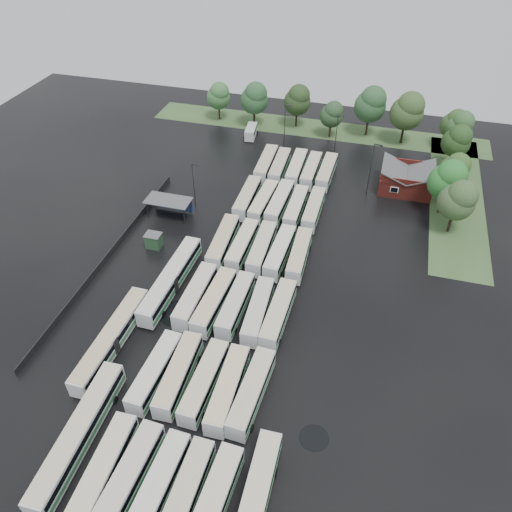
# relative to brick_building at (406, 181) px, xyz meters

# --- Properties ---
(ground) EXTENTS (160.00, 160.00, 0.00)m
(ground) POSITION_rel_brick_building_xyz_m (-24.00, -42.77, -1.87)
(ground) COLOR black
(ground) RESTS_ON ground
(brick_building) EXTENTS (10.07, 8.60, 5.39)m
(brick_building) POSITION_rel_brick_building_xyz_m (0.00, 0.00, 0.00)
(brick_building) COLOR maroon
(brick_building) RESTS_ON ground
(wash_shed) EXTENTS (8.20, 4.20, 3.58)m
(wash_shed) POSITION_rel_brick_building_xyz_m (-41.20, -20.74, 1.12)
(wash_shed) COLOR #2D2D30
(wash_shed) RESTS_ON ground
(utility_hut) EXTENTS (2.70, 2.20, 2.62)m
(utility_hut) POSITION_rel_brick_building_xyz_m (-40.20, -30.17, -0.55)
(utility_hut) COLOR #244729
(utility_hut) RESTS_ON ground
(grass_strip_north) EXTENTS (80.00, 10.00, 0.01)m
(grass_strip_north) POSITION_rel_brick_building_xyz_m (-22.00, 22.03, -1.86)
(grass_strip_north) COLOR #3B5B2D
(grass_strip_north) RESTS_ON ground
(grass_strip_east) EXTENTS (10.00, 50.00, 0.01)m
(grass_strip_east) POSITION_rel_brick_building_xyz_m (10.00, 0.03, -1.86)
(grass_strip_east) COLOR #3B5B2D
(grass_strip_east) RESTS_ON ground
(west_fence) EXTENTS (0.10, 50.00, 1.20)m
(west_fence) POSITION_rel_brick_building_xyz_m (-46.20, -34.77, -1.27)
(west_fence) COLOR #2D2D30
(west_fence) RESTS_ON ground
(bus_r0c0) EXTENTS (2.99, 12.22, 3.38)m
(bus_r0c0) POSITION_rel_brick_building_xyz_m (-28.23, -68.64, -0.01)
(bus_r0c0) COLOR silver
(bus_r0c0) RESTS_ON ground
(bus_r0c1) EXTENTS (3.05, 12.19, 3.37)m
(bus_r0c1) POSITION_rel_brick_building_xyz_m (-25.26, -68.75, -0.01)
(bus_r0c1) COLOR silver
(bus_r0c1) RESTS_ON ground
(bus_r0c2) EXTENTS (2.95, 12.11, 3.35)m
(bus_r0c2) POSITION_rel_brick_building_xyz_m (-21.89, -68.98, -0.02)
(bus_r0c2) COLOR silver
(bus_r0c2) RESTS_ON ground
(bus_r0c3) EXTENTS (2.58, 11.70, 3.25)m
(bus_r0c3) POSITION_rel_brick_building_xyz_m (-18.86, -68.84, -0.08)
(bus_r0c3) COLOR silver
(bus_r0c3) RESTS_ON ground
(bus_r0c4) EXTENTS (3.09, 12.27, 3.39)m
(bus_r0c4) POSITION_rel_brick_building_xyz_m (-15.80, -69.01, -0.00)
(bus_r0c4) COLOR silver
(bus_r0c4) RESTS_ON ground
(bus_r1c0) EXTENTS (2.88, 11.74, 3.25)m
(bus_r1c0) POSITION_rel_brick_building_xyz_m (-28.36, -55.34, -0.08)
(bus_r1c0) COLOR silver
(bus_r1c0) RESTS_ON ground
(bus_r1c1) EXTENTS (2.94, 11.97, 3.31)m
(bus_r1c1) POSITION_rel_brick_building_xyz_m (-25.34, -54.95, -0.05)
(bus_r1c1) COLOR silver
(bus_r1c1) RESTS_ON ground
(bus_r1c2) EXTENTS (2.76, 11.81, 3.27)m
(bus_r1c2) POSITION_rel_brick_building_xyz_m (-21.82, -55.13, -0.07)
(bus_r1c2) COLOR silver
(bus_r1c2) RESTS_ON ground
(bus_r1c3) EXTENTS (2.84, 11.98, 3.32)m
(bus_r1c3) POSITION_rel_brick_building_xyz_m (-18.68, -55.36, -0.04)
(bus_r1c3) COLOR silver
(bus_r1c3) RESTS_ON ground
(bus_r1c4) EXTENTS (3.11, 12.08, 3.33)m
(bus_r1c4) POSITION_rel_brick_building_xyz_m (-15.73, -55.01, -0.03)
(bus_r1c4) COLOR silver
(bus_r1c4) RESTS_ON ground
(bus_r2c0) EXTENTS (2.72, 12.19, 3.39)m
(bus_r2c0) POSITION_rel_brick_building_xyz_m (-28.31, -41.24, -0.00)
(bus_r2c0) COLOR silver
(bus_r2c0) RESTS_ON ground
(bus_r2c1) EXTENTS (3.14, 12.36, 3.41)m
(bus_r2c1) POSITION_rel_brick_building_xyz_m (-25.27, -41.62, 0.01)
(bus_r2c1) COLOR silver
(bus_r2c1) RESTS_ON ground
(bus_r2c2) EXTENTS (2.59, 11.74, 3.26)m
(bus_r2c2) POSITION_rel_brick_building_xyz_m (-22.13, -41.28, -0.07)
(bus_r2c2) COLOR silver
(bus_r2c2) RESTS_ON ground
(bus_r2c3) EXTENTS (3.05, 11.84, 3.27)m
(bus_r2c3) POSITION_rel_brick_building_xyz_m (-18.64, -41.64, -0.07)
(bus_r2c3) COLOR silver
(bus_r2c3) RESTS_ON ground
(bus_r2c4) EXTENTS (2.80, 12.13, 3.36)m
(bus_r2c4) POSITION_rel_brick_building_xyz_m (-15.70, -41.45, -0.02)
(bus_r2c4) COLOR silver
(bus_r2c4) RESTS_ON ground
(bus_r3c0) EXTENTS (3.18, 12.35, 3.41)m
(bus_r3c0) POSITION_rel_brick_building_xyz_m (-28.50, -27.98, 0.01)
(bus_r3c0) COLOR silver
(bus_r3c0) RESTS_ON ground
(bus_r3c1) EXTENTS (2.57, 11.66, 3.24)m
(bus_r3c1) POSITION_rel_brick_building_xyz_m (-25.18, -27.82, -0.08)
(bus_r3c1) COLOR silver
(bus_r3c1) RESTS_ON ground
(bus_r3c2) EXTENTS (2.83, 11.91, 3.30)m
(bus_r3c2) POSITION_rel_brick_building_xyz_m (-21.87, -27.80, -0.05)
(bus_r3c2) COLOR silver
(bus_r3c2) RESTS_ON ground
(bus_r3c3) EXTENTS (2.87, 11.93, 3.30)m
(bus_r3c3) POSITION_rel_brick_building_xyz_m (-18.75, -27.96, -0.05)
(bus_r3c3) COLOR silver
(bus_r3c3) RESTS_ON ground
(bus_r3c4) EXTENTS (2.81, 11.73, 3.25)m
(bus_r3c4) POSITION_rel_brick_building_xyz_m (-15.55, -27.76, -0.08)
(bus_r3c4) COLOR silver
(bus_r3c4) RESTS_ON ground
(bus_r4c0) EXTENTS (2.73, 11.93, 3.31)m
(bus_r4c0) POSITION_rel_brick_building_xyz_m (-28.39, -14.07, -0.05)
(bus_r4c0) COLOR silver
(bus_r4c0) RESTS_ON ground
(bus_r4c1) EXTENTS (2.98, 11.76, 3.25)m
(bus_r4c1) POSITION_rel_brick_building_xyz_m (-25.18, -14.43, -0.08)
(bus_r4c1) COLOR silver
(bus_r4c1) RESTS_ON ground
(bus_r4c2) EXTENTS (2.94, 12.31, 3.41)m
(bus_r4c2) POSITION_rel_brick_building_xyz_m (-22.16, -14.07, 0.01)
(bus_r4c2) COLOR silver
(bus_r4c2) RESTS_ON ground
(bus_r4c3) EXTENTS (2.48, 11.57, 3.22)m
(bus_r4c3) POSITION_rel_brick_building_xyz_m (-18.94, -14.64, -0.09)
(bus_r4c3) COLOR silver
(bus_r4c3) RESTS_ON ground
(bus_r4c4) EXTENTS (2.47, 11.56, 3.22)m
(bus_r4c4) POSITION_rel_brick_building_xyz_m (-15.72, -14.30, -0.10)
(bus_r4c4) COLOR silver
(bus_r4c4) RESTS_ON ground
(bus_r5c0) EXTENTS (2.99, 12.22, 3.38)m
(bus_r5c0) POSITION_rel_brick_building_xyz_m (-28.23, -0.88, -0.01)
(bus_r5c0) COLOR silver
(bus_r5c0) RESTS_ON ground
(bus_r5c1) EXTENTS (2.87, 11.80, 3.26)m
(bus_r5c1) POSITION_rel_brick_building_xyz_m (-25.30, -1.02, -0.07)
(bus_r5c1) COLOR silver
(bus_r5c1) RESTS_ON ground
(bus_r5c2) EXTENTS (2.81, 12.00, 3.33)m
(bus_r5c2) POSITION_rel_brick_building_xyz_m (-21.84, -0.75, -0.04)
(bus_r5c2) COLOR silver
(bus_r5c2) RESTS_ON ground
(bus_r5c3) EXTENTS (2.53, 11.63, 3.23)m
(bus_r5c3) POSITION_rel_brick_building_xyz_m (-18.78, -0.81, -0.09)
(bus_r5c3) COLOR silver
(bus_r5c3) RESTS_ON ground
(bus_r5c4) EXTENTS (2.72, 11.78, 3.27)m
(bus_r5c4) POSITION_rel_brick_building_xyz_m (-15.64, -0.55, -0.07)
(bus_r5c4) COLOR silver
(bus_r5c4) RESTS_ON ground
(artic_bus_west_a) EXTENTS (3.11, 18.28, 3.38)m
(artic_bus_west_a) POSITION_rel_brick_building_xyz_m (-33.02, -65.68, 0.01)
(artic_bus_west_a) COLOR silver
(artic_bus_west_a) RESTS_ON ground
(artic_bus_west_b) EXTENTS (3.02, 18.31, 3.39)m
(artic_bus_west_b) POSITION_rel_brick_building_xyz_m (-33.22, -38.95, 0.01)
(artic_bus_west_b) COLOR silver
(artic_bus_west_b) RESTS_ON ground
(artic_bus_west_c) EXTENTS (2.72, 17.69, 3.28)m
(artic_bus_west_c) POSITION_rel_brick_building_xyz_m (-36.26, -52.01, -0.05)
(artic_bus_west_c) COLOR silver
(artic_bus_west_c) RESTS_ON ground
(minibus) EXTENTS (2.82, 6.04, 2.54)m
(minibus) POSITION_rel_brick_building_xyz_m (-35.64, 13.48, -0.45)
(minibus) COLOR silver
(minibus) RESTS_ON ground
(tree_north_0) EXTENTS (5.71, 5.71, 9.46)m
(tree_north_0) POSITION_rel_brick_building_xyz_m (-45.78, 20.65, 4.22)
(tree_north_0) COLOR #382313
(tree_north_0) RESTS_ON ground
(tree_north_1) EXTENTS (6.52, 6.52, 10.80)m
(tree_north_1) POSITION_rel_brick_building_xyz_m (-36.49, 19.63, 5.08)
(tree_north_1) COLOR black
(tree_north_1) RESTS_ON ground
(tree_north_2) EXTENTS (6.29, 6.29, 10.41)m
(tree_north_2) POSITION_rel_brick_building_xyz_m (-26.64, 21.89, 4.83)
(tree_north_2) COLOR black
(tree_north_2) RESTS_ON ground
(tree_north_3) EXTENTS (5.30, 5.30, 8.77)m
(tree_north_3) POSITION_rel_brick_building_xyz_m (-17.90, 18.55, 3.77)
(tree_north_3) COLOR #342313
(tree_north_3) RESTS_ON ground
(tree_north_4) EXTENTS (7.16, 7.16, 11.86)m
(tree_north_4) POSITION_rel_brick_building_xyz_m (-9.77, 21.82, 5.77)
(tree_north_4) COLOR #312113
(tree_north_4) RESTS_ON ground
(tree_north_5) EXTENTS (7.39, 7.39, 12.24)m
(tree_north_5) POSITION_rel_brick_building_xyz_m (-1.61, 19.80, 6.01)
(tree_north_5) COLOR black
(tree_north_5) RESTS_ON ground
(tree_north_6) EXTENTS (5.68, 5.68, 9.40)m
(tree_north_6) POSITION_rel_brick_building_xyz_m (8.62, 19.98, 4.18)
(tree_north_6) COLOR black
(tree_north_6) RESTS_ON ground
(tree_east_0) EXTENTS (6.37, 6.37, 10.55)m
(tree_east_0) POSITION_rel_brick_building_xyz_m (8.34, -12.17, 4.92)
(tree_east_0) COLOR black
(tree_east_0) RESTS_ON ground
(tree_east_1) EXTENTS (6.70, 6.70, 11.10)m
(tree_east_1) POSITION_rel_brick_building_xyz_m (6.70, -6.59, 5.28)
(tree_east_1) COLOR #332313
(tree_east_1) RESTS_ON ground
(tree_east_2) EXTENTS (5.61, 5.61, 9.29)m
(tree_east_2) POSITION_rel_brick_building_xyz_m (8.32, -0.02, 4.11)
(tree_east_2) COLOR black
(tree_east_2) RESTS_ON ground
(tree_east_3) EXTENTS (5.91, 5.91, 9.79)m
(tree_east_3) POSITION_rel_brick_building_xyz_m (8.89, 11.32, 4.43)
(tree_east_3) COLOR #3B2B19
(tree_east_3) RESTS_ON ground
(tree_east_4) EXTENTS (5.90, 5.89, 9.75)m
(tree_east_4) POSITION_rel_brick_building_xyz_m (9.61, 18.63, 4.40)
(tree_east_4) COLOR black
(tree_east_4) RESTS_ON ground
(lamp_post_ne) EXTENTS (1.68, 0.33, 10.92)m
(lamp_post_ne) POSITION_rel_brick_building_xyz_m (-6.91, -3.93, 4.48)
(lamp_post_ne) COLOR #2D2D30
(lamp_post_ne) RESTS_ON ground
(lamp_post_nw) EXTENTS (1.42, 0.28, 9.23)m
(lamp_post_nw) POSITION_rel_brick_building_xyz_m (-37.65, -16.91, 3.49)
(lamp_post_nw) COLOR #2D2D30
(lamp_post_nw) RESTS_ON ground
(lamp_post_back_w) EXTENTS (1.52, 0.30, 9.86)m
(lamp_post_back_w) POSITION_rel_brick_building_xyz_m (-27.09, 11.17, 3.86)
(lamp_post_back_w) COLOR #2D2D30
(lamp_post_back_w) RESTS_ON ground
(lamp_post_back_e) EXTENTS (1.43, 0.28, 9.28)m
(lamp_post_back_e) POSITION_rel_brick_building_xyz_m (-15.56, 10.67, 3.52)
(lamp_post_back_e) COLOR #2D2D30
(lamp_post_back_e) RESTS_ON ground
(puddle_0) EXTENTS (3.97, 3.97, 0.01)m
(puddle_0) POSITION_rel_brick_building_xyz_m (-28.18, -64.78, -1.86)
(puddle_0) COLOR black
(puddle_0) RESTS_ON ground
(puddle_1) EXTENTS (3.64, 3.64, 0.01)m
(puddle_1) POSITION_rel_brick_building_xyz_m (-16.02, -63.23, -1.86)
(puddle_1) COLOR black
(puddle_1) RESTS_ON ground
(puddle_2) EXTENTS (5.48, 5.48, 0.01)m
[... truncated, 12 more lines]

